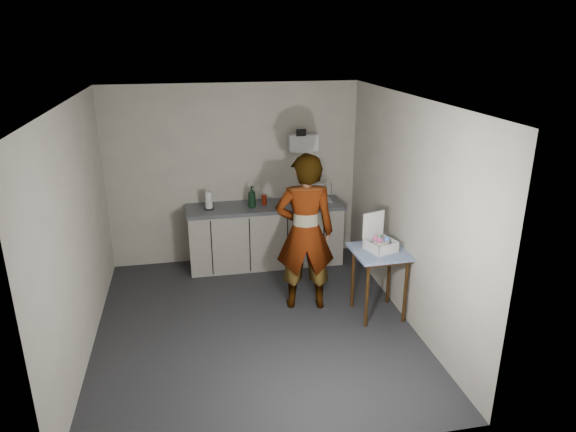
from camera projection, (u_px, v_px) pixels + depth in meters
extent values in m
plane|color=#26272B|center=(255.00, 326.00, 6.01)|extent=(4.00, 4.00, 0.00)
cube|color=beige|center=(234.00, 175.00, 7.40)|extent=(3.60, 0.02, 2.60)
cube|color=beige|center=(407.00, 212.00, 5.90)|extent=(0.02, 4.00, 2.60)
cube|color=beige|center=(78.00, 234.00, 5.24)|extent=(0.02, 4.00, 2.60)
cube|color=white|center=(249.00, 101.00, 5.13)|extent=(3.60, 4.00, 0.01)
cube|color=black|center=(266.00, 260.00, 7.64)|extent=(2.20, 0.52, 0.08)
cube|color=beige|center=(266.00, 236.00, 7.50)|extent=(2.20, 0.58, 0.86)
cube|color=#4C5056|center=(265.00, 207.00, 7.35)|extent=(2.24, 0.62, 0.05)
cube|color=black|center=(212.00, 248.00, 7.09)|extent=(0.02, 0.01, 0.80)
cube|color=black|center=(250.00, 245.00, 7.19)|extent=(0.02, 0.01, 0.80)
cube|color=black|center=(288.00, 242.00, 7.29)|extent=(0.01, 0.01, 0.80)
cube|color=black|center=(324.00, 240.00, 7.38)|extent=(0.02, 0.01, 0.80)
cube|color=white|center=(303.00, 142.00, 7.37)|extent=(0.42, 0.16, 0.24)
cube|color=white|center=(302.00, 151.00, 7.46)|extent=(0.30, 0.06, 0.04)
cube|color=black|center=(301.00, 133.00, 7.23)|extent=(0.14, 0.02, 0.10)
cylinder|color=#3C230D|center=(367.00, 297.00, 5.88)|extent=(0.04, 0.04, 0.77)
cylinder|color=#3C230D|center=(405.00, 292.00, 5.98)|extent=(0.04, 0.04, 0.77)
cylinder|color=#3C230D|center=(353.00, 278.00, 6.31)|extent=(0.04, 0.04, 0.77)
cylinder|color=#3C230D|center=(389.00, 275.00, 6.41)|extent=(0.04, 0.04, 0.77)
cube|color=#3C230D|center=(380.00, 254.00, 6.01)|extent=(0.59, 0.59, 0.04)
cube|color=navy|center=(381.00, 252.00, 6.00)|extent=(0.67, 0.67, 0.03)
imported|color=#B2A593|center=(305.00, 233.00, 6.15)|extent=(0.77, 0.56, 1.96)
imported|color=black|center=(252.00, 197.00, 7.21)|extent=(0.16, 0.16, 0.31)
cylinder|color=red|center=(264.00, 200.00, 7.35)|extent=(0.07, 0.07, 0.14)
cylinder|color=black|center=(253.00, 199.00, 7.26)|extent=(0.06, 0.06, 0.21)
cylinder|color=black|center=(209.00, 208.00, 7.18)|extent=(0.14, 0.14, 0.01)
cylinder|color=white|center=(209.00, 200.00, 7.14)|extent=(0.10, 0.10, 0.24)
cube|color=silver|center=(316.00, 200.00, 7.51)|extent=(0.43, 0.32, 0.02)
cylinder|color=silver|center=(305.00, 194.00, 7.29)|extent=(0.01, 0.01, 0.28)
cylinder|color=silver|center=(331.00, 193.00, 7.36)|extent=(0.01, 0.01, 0.28)
cylinder|color=silver|center=(301.00, 189.00, 7.55)|extent=(0.01, 0.01, 0.28)
cylinder|color=silver|center=(326.00, 187.00, 7.62)|extent=(0.01, 0.01, 0.28)
cylinder|color=white|center=(308.00, 192.00, 7.45)|extent=(0.05, 0.24, 0.24)
cylinder|color=white|center=(314.00, 192.00, 7.46)|extent=(0.05, 0.24, 0.24)
cylinder|color=white|center=(320.00, 192.00, 7.48)|extent=(0.05, 0.24, 0.24)
cube|color=white|center=(381.00, 250.00, 6.00)|extent=(0.38, 0.38, 0.01)
cube|color=white|center=(389.00, 249.00, 5.86)|extent=(0.29, 0.10, 0.11)
cube|color=white|center=(373.00, 241.00, 6.10)|extent=(0.29, 0.10, 0.11)
cube|color=white|center=(371.00, 247.00, 5.92)|extent=(0.10, 0.29, 0.11)
cube|color=white|center=(391.00, 242.00, 6.05)|extent=(0.10, 0.29, 0.11)
cube|color=white|center=(373.00, 224.00, 6.04)|extent=(0.29, 0.11, 0.30)
cylinder|color=white|center=(381.00, 245.00, 5.98)|extent=(0.20, 0.20, 0.11)
sphere|color=#FF5DAA|center=(380.00, 241.00, 5.91)|extent=(0.07, 0.07, 0.07)
sphere|color=#5D98FF|center=(387.00, 239.00, 5.95)|extent=(0.07, 0.07, 0.07)
sphere|color=#58D77B|center=(378.00, 237.00, 6.00)|extent=(0.07, 0.07, 0.07)
sphere|color=#FF5DAA|center=(376.00, 238.00, 5.97)|extent=(0.07, 0.07, 0.07)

